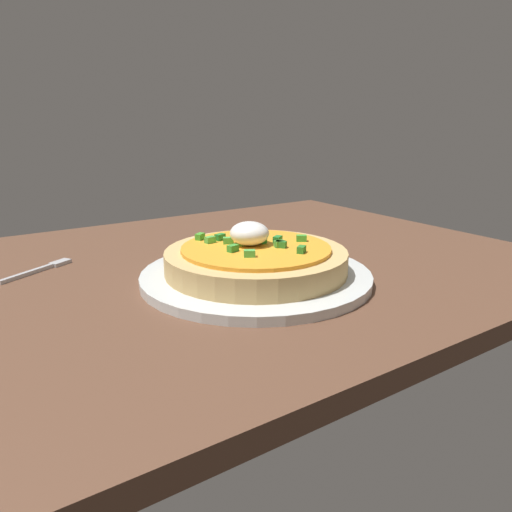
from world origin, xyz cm
name	(u,v)px	position (x,y,z in cm)	size (l,w,h in cm)	color
dining_table	(185,278)	(0.00, 0.00, 1.17)	(100.36, 66.87, 2.34)	brown
plate	(256,276)	(5.41, -8.94, 2.90)	(28.28, 28.28, 1.12)	silver
pizza	(256,258)	(5.40, -8.88, 5.15)	(22.25, 22.25, 6.09)	tan
fork	(43,268)	(-15.62, 10.18, 2.59)	(9.83, 6.18, 0.50)	#B7B7BC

